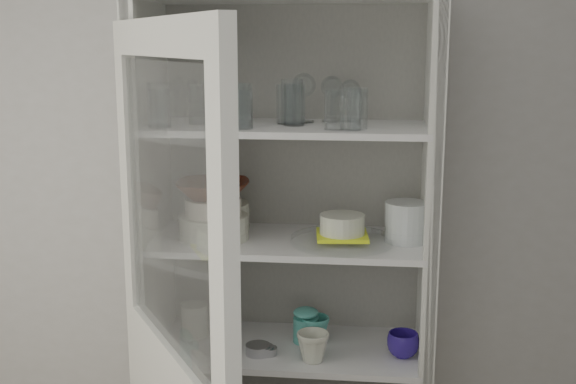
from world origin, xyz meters
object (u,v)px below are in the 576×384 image
Objects in this scene: goblet_2 at (332,97)px; plate_stack_back at (218,216)px; cream_bowl at (213,207)px; mug_white at (313,347)px; measuring_cups at (258,349)px; teal_jar at (306,327)px; terracotta_bowl at (213,189)px; pantry_cabinet at (290,317)px; mug_teal at (315,330)px; yellow_trivet at (342,235)px; goblet_0 at (218,98)px; plate_stack_front at (214,227)px; white_canister at (195,320)px; glass_platter at (342,240)px; goblet_1 at (304,96)px; grey_bowl_stack at (406,222)px; mug_blue at (403,345)px; white_ramekin at (342,224)px; goblet_3 at (350,99)px.

goblet_2 is 0.60m from plate_stack_back.
cream_bowl reaches higher than mug_white.
plate_stack_back reaches higher than measuring_cups.
terracotta_bowl is at bearing -168.31° from teal_jar.
mug_teal is (0.10, -0.04, -0.03)m from pantry_cabinet.
measuring_cups is at bearing -20.31° from terracotta_bowl.
yellow_trivet is at bearing -0.53° from terracotta_bowl.
pantry_cabinet is 13.45× the size of goblet_0.
goblet_2 is 0.71× the size of plate_stack_front.
measuring_cups is 0.73× the size of white_canister.
glass_platter is 3.37× the size of mug_teal.
pantry_cabinet is at bearing 151.03° from yellow_trivet.
mug_white is at bearing -135.08° from glass_platter.
mug_white is (0.37, -0.24, -0.83)m from goblet_0.
goblet_1 is 1.67× the size of mug_white.
pantry_cabinet is 10.69× the size of cream_bowl.
grey_bowl_stack is 1.21× the size of white_canister.
goblet_1 is at bearing -156.60° from goblet_2.
white_canister is at bearing -172.93° from mug_blue.
teal_jar is at bearing 11.69° from plate_stack_front.
goblet_0 is 0.62× the size of terracotta_bowl.
pantry_cabinet is 0.57m from terracotta_bowl.
pantry_cabinet is 0.11m from mug_teal.
plate_stack_front is 2.31× the size of mug_teal.
goblet_0 is 0.44× the size of glass_platter.
goblet_2 reaches higher than glass_platter.
measuring_cups is at bearing -168.95° from white_ramekin.
plate_stack_back is 0.48m from white_ramekin.
goblet_3 is at bearing 18.62° from terracotta_bowl.
yellow_trivet is at bearing -8.94° from white_canister.
goblet_1 is at bearing 108.69° from teal_jar.
mug_teal is (0.36, -0.09, -0.83)m from goblet_0.
grey_bowl_stack is 1.65× the size of measuring_cups.
grey_bowl_stack is at bearing -9.81° from goblet_0.
glass_platter is 4.03× the size of measuring_cups.
goblet_0 reaches higher than mug_teal.
goblet_3 reaches higher than terracotta_bowl.
goblet_2 is 1.56× the size of teal_jar.
white_ramekin reaches higher than plate_stack_front.
goblet_1 is at bearing 19.84° from plate_stack_front.
white_ramekin is (0.05, -0.16, -0.42)m from goblet_2.
grey_bowl_stack is at bearing 12.66° from mug_white.
cream_bowl is 1.75× the size of teal_jar.
white_canister is at bearing -147.90° from plate_stack_back.
plate_stack_front is 2.19× the size of mug_blue.
plate_stack_back is 2.19× the size of mug_teal.
goblet_1 is 1.68× the size of mug_blue.
terracotta_bowl is 2.26× the size of mug_white.
goblet_3 reaches higher than yellow_trivet.
mug_teal is at bearing -117.63° from goblet_2.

